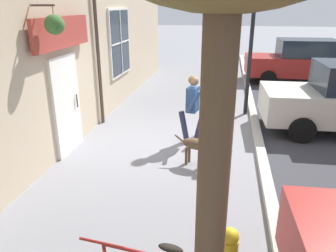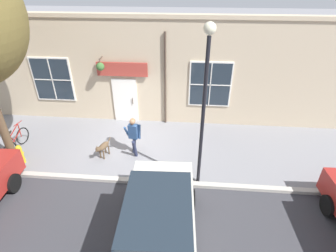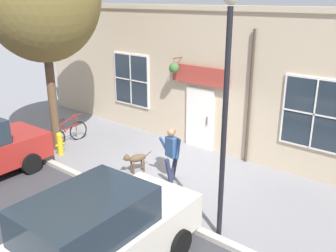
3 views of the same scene
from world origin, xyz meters
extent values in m
plane|color=gray|center=(0.00, 0.00, 0.00)|extent=(90.00, 90.00, 0.00)
cube|color=#B2ADA3|center=(2.00, 0.00, 0.06)|extent=(0.20, 28.00, 0.12)
cube|color=#C6B293|center=(-2.35, 0.00, 2.29)|extent=(0.30, 18.00, 4.58)
cube|color=#C6B293|center=(-2.35, 0.00, 4.66)|extent=(0.42, 18.00, 0.16)
cube|color=white|center=(-2.18, -0.71, 1.05)|extent=(0.10, 1.10, 2.10)
cube|color=#232D38|center=(-2.15, -0.71, 1.00)|extent=(0.03, 0.90, 1.90)
cylinder|color=#47382D|center=(-2.09, -0.36, 1.05)|extent=(0.03, 0.03, 0.30)
cube|color=#AD3D33|center=(-2.08, -0.71, 2.55)|extent=(0.08, 2.20, 0.60)
cylinder|color=#47382D|center=(-2.12, 1.14, 2.06)|extent=(0.09, 0.09, 4.12)
cylinder|color=#47382D|center=(-1.96, -1.54, 3.06)|extent=(0.44, 0.04, 0.04)
cylinder|color=#47382D|center=(-1.78, -1.54, 2.88)|extent=(0.01, 0.01, 0.34)
cone|color=#2D2823|center=(-1.78, -1.54, 2.66)|extent=(0.32, 0.32, 0.18)
sphere|color=#3D6B33|center=(-1.78, -1.54, 2.75)|extent=(0.34, 0.34, 0.34)
cube|color=white|center=(-2.18, -3.97, 1.95)|extent=(0.08, 1.82, 2.02)
cube|color=#232D38|center=(-2.15, -3.97, 1.95)|extent=(0.03, 1.70, 1.90)
cube|color=white|center=(-2.13, -3.97, 1.95)|extent=(0.04, 0.04, 1.90)
cube|color=white|center=(-2.13, -3.97, 1.95)|extent=(0.04, 1.70, 0.04)
cube|color=white|center=(-2.18, 3.08, 1.95)|extent=(0.08, 1.82, 2.02)
cube|color=#232D38|center=(-2.15, 3.08, 1.95)|extent=(0.03, 1.70, 1.90)
cube|color=white|center=(-2.13, 3.08, 1.95)|extent=(0.04, 0.04, 1.90)
cube|color=white|center=(-2.13, 3.08, 1.95)|extent=(0.04, 1.70, 0.04)
cylinder|color=#282D47|center=(0.62, 0.23, 0.39)|extent=(0.31, 0.19, 0.78)
cylinder|color=#282D47|center=(0.27, 0.14, 0.39)|extent=(0.31, 0.19, 0.78)
cube|color=#2D4C7A|center=(0.44, 0.18, 1.05)|extent=(0.29, 0.38, 0.56)
sphere|color=#936B4C|center=(0.46, 0.18, 1.48)|extent=(0.21, 0.21, 0.21)
sphere|color=brown|center=(0.43, 0.19, 1.50)|extent=(0.20, 0.20, 0.20)
cylinder|color=#2D4C7A|center=(0.45, 0.42, 1.05)|extent=(0.17, 0.12, 0.57)
cylinder|color=#2D4C7A|center=(0.49, -0.06, 1.07)|extent=(0.34, 0.15, 0.52)
ellipsoid|color=brown|center=(0.65, -0.96, 0.46)|extent=(0.62, 0.41, 0.22)
cylinder|color=brown|center=(0.84, -0.94, 0.18)|extent=(0.06, 0.06, 0.36)
cylinder|color=brown|center=(0.79, -1.08, 0.18)|extent=(0.06, 0.06, 0.36)
cylinder|color=brown|center=(0.51, -0.83, 0.18)|extent=(0.06, 0.06, 0.36)
cylinder|color=brown|center=(0.46, -0.97, 0.18)|extent=(0.06, 0.06, 0.36)
sphere|color=brown|center=(0.98, -1.06, 0.55)|extent=(0.19, 0.19, 0.19)
cone|color=brown|center=(1.09, -1.09, 0.53)|extent=(0.12, 0.12, 0.09)
cone|color=brown|center=(0.99, -1.01, 0.64)|extent=(0.06, 0.06, 0.07)
cone|color=brown|center=(0.96, -1.10, 0.64)|extent=(0.06, 0.06, 0.07)
cylinder|color=brown|center=(0.30, -0.84, 0.51)|extent=(0.21, 0.10, 0.14)
cylinder|color=brown|center=(1.10, -4.39, 1.87)|extent=(0.29, 0.29, 3.75)
sphere|color=brown|center=(1.08, -4.85, 4.40)|extent=(2.20, 2.20, 2.20)
torus|color=black|center=(0.05, -4.57, 0.33)|extent=(0.70, 0.13, 0.70)
torus|color=black|center=(1.08, -4.46, 0.33)|extent=(0.70, 0.13, 0.70)
cylinder|color=maroon|center=(0.57, -4.51, 0.53)|extent=(0.97, 0.14, 0.25)
cylinder|color=maroon|center=(0.75, -4.49, 0.67)|extent=(0.26, 0.06, 0.46)
cylinder|color=maroon|center=(0.52, -4.52, 0.85)|extent=(0.82, 0.12, 0.22)
cylinder|color=maroon|center=(0.13, -4.56, 0.65)|extent=(0.07, 0.04, 0.58)
cylinder|color=maroon|center=(0.09, -4.56, 0.95)|extent=(0.46, 0.08, 0.03)
ellipsoid|color=black|center=(0.75, -4.49, 0.93)|extent=(0.26, 0.13, 0.11)
cylinder|color=black|center=(2.71, -3.33, 0.31)|extent=(0.63, 0.21, 0.62)
cube|color=beige|center=(4.28, 1.58, 0.69)|extent=(4.37, 1.94, 0.76)
cube|color=#1E2833|center=(4.49, 1.59, 1.41)|extent=(2.30, 1.64, 0.68)
cylinder|color=black|center=(2.98, 0.64, 0.31)|extent=(0.63, 0.21, 0.62)
cylinder|color=black|center=(2.91, 2.40, 0.31)|extent=(0.63, 0.21, 0.62)
cylinder|color=black|center=(1.78, 2.62, 2.41)|extent=(0.11, 0.11, 4.81)
cylinder|color=gold|center=(1.31, -3.90, 0.31)|extent=(0.20, 0.20, 0.62)
sphere|color=gold|center=(1.31, -3.90, 0.67)|extent=(0.20, 0.20, 0.20)
cylinder|color=gold|center=(1.43, -3.90, 0.34)|extent=(0.10, 0.07, 0.07)
cylinder|color=gold|center=(1.19, -3.90, 0.34)|extent=(0.10, 0.07, 0.07)
camera|label=1|loc=(1.16, -6.93, 3.08)|focal=35.00mm
camera|label=2|loc=(8.52, 2.17, 6.24)|focal=28.00mm
camera|label=3|loc=(7.89, 6.24, 4.96)|focal=40.00mm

